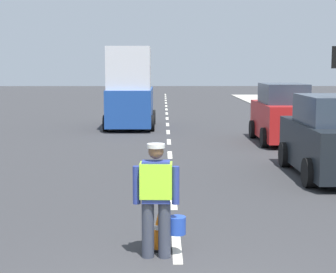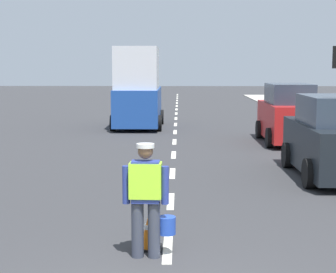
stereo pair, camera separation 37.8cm
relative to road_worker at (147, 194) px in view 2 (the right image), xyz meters
The scene contains 7 objects.
ground_plane 18.70m from the road_worker, 89.12° to the left, with size 96.00×96.00×0.00m, color #333335.
lane_center_line 22.89m from the road_worker, 89.28° to the left, with size 0.14×46.40×0.01m.
road_worker is the anchor object (origin of this frame).
traffic_cone_near 0.73m from the road_worker, 87.49° to the left, with size 0.36×0.36×0.61m.
delivery_truck 17.01m from the road_worker, 94.61° to the left, with size 2.16×4.60×3.54m.
car_parked_far 12.96m from the road_worker, 70.41° to the left, with size 1.90×4.02×2.12m.
car_parked_curbside 7.38m from the road_worker, 54.24° to the left, with size 2.03×4.22×2.03m.
Camera 2 is at (0.17, -5.64, 2.78)m, focal length 60.56 mm.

